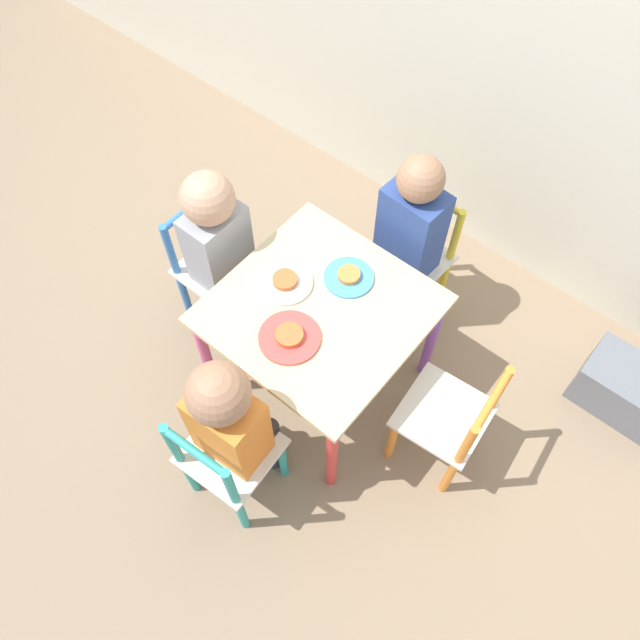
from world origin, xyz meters
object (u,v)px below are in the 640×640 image
(chair_teal, at_px, (227,459))
(chair_yellow, at_px, (411,259))
(child_left, at_px, (220,243))
(kids_table, at_px, (320,319))
(child_back, at_px, (407,234))
(plate_back, at_px, (349,277))
(plate_left, at_px, (285,282))
(plate_front, at_px, (290,337))
(chair_orange, at_px, (449,421))
(storage_bin, at_px, (631,392))
(chair_blue, at_px, (216,269))
(child_front, at_px, (232,419))

(chair_teal, xyz_separation_m, chair_yellow, (-0.01, 0.98, 0.00))
(child_left, bearing_deg, kids_table, -90.00)
(child_back, bearing_deg, plate_back, -91.76)
(plate_left, distance_m, plate_front, 0.20)
(chair_orange, distance_m, storage_bin, 0.72)
(child_back, relative_size, plate_front, 4.18)
(chair_blue, distance_m, plate_left, 0.42)
(kids_table, distance_m, chair_orange, 0.51)
(plate_left, xyz_separation_m, storage_bin, (1.04, 0.61, -0.40))
(child_front, relative_size, plate_front, 3.96)
(child_front, bearing_deg, chair_orange, -138.41)
(child_front, distance_m, plate_front, 0.29)
(kids_table, distance_m, chair_teal, 0.51)
(chair_orange, bearing_deg, plate_front, -74.36)
(chair_orange, relative_size, plate_back, 3.35)
(child_left, relative_size, plate_front, 4.01)
(storage_bin, bearing_deg, chair_orange, -126.09)
(chair_blue, height_order, plate_left, chair_blue)
(child_front, relative_size, child_back, 0.95)
(plate_back, bearing_deg, child_left, -161.64)
(child_left, bearing_deg, chair_orange, -87.32)
(kids_table, relative_size, chair_yellow, 1.15)
(child_front, bearing_deg, child_back, -94.04)
(chair_orange, bearing_deg, chair_blue, -92.51)
(kids_table, relative_size, child_back, 0.78)
(chair_teal, relative_size, plate_left, 3.05)
(chair_teal, bearing_deg, child_front, -90.00)
(kids_table, height_order, child_front, child_front)
(chair_yellow, bearing_deg, plate_front, -89.20)
(child_left, distance_m, child_back, 0.63)
(chair_orange, distance_m, child_left, 0.94)
(chair_yellow, relative_size, chair_orange, 1.00)
(kids_table, height_order, chair_teal, chair_teal)
(plate_left, bearing_deg, child_back, 68.56)
(child_left, distance_m, plate_front, 0.45)
(chair_yellow, bearing_deg, storage_bin, 11.81)
(kids_table, bearing_deg, child_back, 86.41)
(child_front, bearing_deg, chair_teal, 90.00)
(child_left, relative_size, child_front, 1.01)
(chair_teal, height_order, child_left, child_left)
(chair_yellow, height_order, storage_bin, chair_yellow)
(chair_blue, height_order, storage_bin, chair_blue)
(chair_orange, bearing_deg, plate_left, -91.16)
(chair_teal, bearing_deg, plate_back, -91.01)
(chair_blue, bearing_deg, storage_bin, -66.30)
(chair_blue, distance_m, storage_bin, 1.53)
(chair_orange, relative_size, child_front, 0.72)
(chair_orange, height_order, child_back, child_back)
(plate_left, bearing_deg, child_left, -179.76)
(plate_back, xyz_separation_m, storage_bin, (0.90, 0.47, -0.40))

